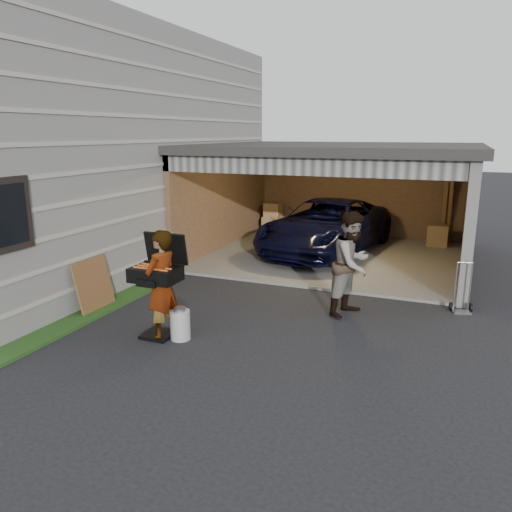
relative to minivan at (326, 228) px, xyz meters
The scene contains 11 objects.
ground 6.77m from the minivan, 93.86° to the right, with size 80.00×80.00×0.00m, color black.
house 7.30m from the minivan, 157.15° to the right, with size 7.00×11.00×5.50m, color #474744.
groundcover_strip 8.21m from the minivan, 109.30° to the right, with size 0.50×8.00×0.06m, color #193814.
garage 1.22m from the minivan, 13.32° to the left, with size 6.80×6.30×2.90m.
minivan is the anchor object (origin of this frame).
woman 6.59m from the minivan, 98.32° to the right, with size 0.64×0.42×1.74m, color #9FB2C8.
man 4.60m from the minivan, 70.01° to the right, with size 0.90×0.70×1.86m, color #3D2618.
bbq_grill 6.57m from the minivan, 99.24° to the right, with size 0.74×0.65×1.64m.
propane_tank 6.53m from the minivan, 95.92° to the right, with size 0.32×0.32×0.47m, color #B8B7B3.
plywood_panel 6.55m from the minivan, 115.25° to the right, with size 0.04×0.87×0.97m, color brown.
hand_truck 4.91m from the minivan, 45.33° to the right, with size 0.41×0.36×0.94m.
Camera 1 is at (3.67, -6.11, 3.18)m, focal length 35.00 mm.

